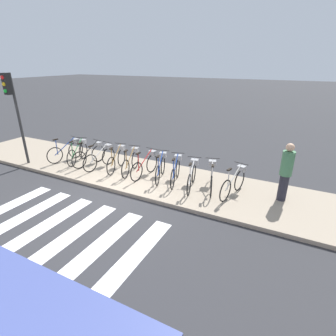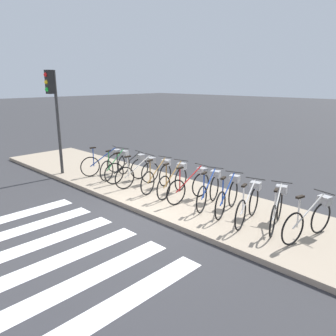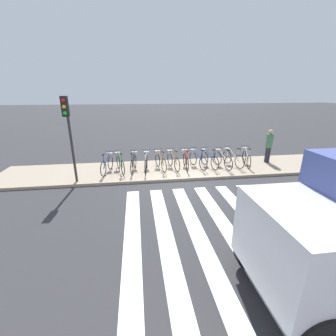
{
  "view_description": "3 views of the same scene",
  "coord_description": "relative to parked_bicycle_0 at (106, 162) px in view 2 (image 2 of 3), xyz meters",
  "views": [
    {
      "loc": [
        5.0,
        -5.96,
        3.98
      ],
      "look_at": [
        1.43,
        1.06,
        0.75
      ],
      "focal_mm": 28.0,
      "sensor_mm": 36.0,
      "label": 1
    },
    {
      "loc": [
        5.71,
        -5.02,
        3.25
      ],
      "look_at": [
        -0.11,
        1.01,
        1.01
      ],
      "focal_mm": 35.0,
      "sensor_mm": 36.0,
      "label": 2
    },
    {
      "loc": [
        -2.01,
        -8.96,
        3.78
      ],
      "look_at": [
        -0.72,
        0.18,
        0.59
      ],
      "focal_mm": 24.0,
      "sensor_mm": 36.0,
      "label": 3
    }
  ],
  "objects": [
    {
      "name": "ground_plane",
      "position": [
        3.42,
        -1.35,
        -0.56
      ],
      "size": [
        120.0,
        120.0,
        0.0
      ],
      "primitive_type": "plane",
      "color": "#2D2D30"
    },
    {
      "name": "sidewalk",
      "position": [
        3.42,
        0.09,
        -0.5
      ],
      "size": [
        16.91,
        2.89,
        0.12
      ],
      "color": "gray",
      "rests_on": "ground_plane"
    },
    {
      "name": "parked_bicycle_0",
      "position": [
        0.0,
        0.0,
        0.0
      ],
      "size": [
        0.54,
        1.58,
        0.99
      ],
      "color": "black",
      "rests_on": "sidewalk"
    },
    {
      "name": "parked_bicycle_1",
      "position": [
        0.56,
        0.06,
        0.0
      ],
      "size": [
        0.6,
        1.57,
        0.99
      ],
      "color": "black",
      "rests_on": "sidewalk"
    },
    {
      "name": "parked_bicycle_2",
      "position": [
        1.21,
        0.05,
        0.0
      ],
      "size": [
        0.46,
        1.61,
        0.99
      ],
      "color": "black",
      "rests_on": "sidewalk"
    },
    {
      "name": "parked_bicycle_3",
      "position": [
        1.8,
        -0.02,
        0.0
      ],
      "size": [
        0.46,
        1.61,
        0.99
      ],
      "color": "black",
      "rests_on": "sidewalk"
    },
    {
      "name": "parked_bicycle_4",
      "position": [
        2.49,
        0.1,
        0.0
      ],
      "size": [
        0.53,
        1.59,
        0.99
      ],
      "color": "black",
      "rests_on": "sidewalk"
    },
    {
      "name": "parked_bicycle_5",
      "position": [
        3.11,
        0.11,
        0.0
      ],
      "size": [
        0.52,
        1.59,
        0.99
      ],
      "color": "black",
      "rests_on": "sidewalk"
    },
    {
      "name": "parked_bicycle_6",
      "position": [
        3.76,
        0.09,
        0.0
      ],
      "size": [
        0.46,
        1.62,
        0.99
      ],
      "color": "black",
      "rests_on": "sidewalk"
    },
    {
      "name": "parked_bicycle_7",
      "position": [
        4.35,
        0.12,
        0.0
      ],
      "size": [
        0.62,
        1.56,
        0.99
      ],
      "color": "black",
      "rests_on": "sidewalk"
    },
    {
      "name": "parked_bicycle_8",
      "position": [
        4.94,
        0.1,
        0.0
      ],
      "size": [
        0.57,
        1.57,
        0.99
      ],
      "color": "black",
      "rests_on": "sidewalk"
    },
    {
      "name": "parked_bicycle_9",
      "position": [
        5.59,
        -0.04,
        0.0
      ],
      "size": [
        0.52,
        1.59,
        0.99
      ],
      "color": "black",
      "rests_on": "sidewalk"
    },
    {
      "name": "parked_bicycle_10",
      "position": [
        6.19,
        0.13,
        0.0
      ],
      "size": [
        0.63,
        1.55,
        0.99
      ],
      "color": "black",
      "rests_on": "sidewalk"
    },
    {
      "name": "parked_bicycle_11",
      "position": [
        6.94,
        0.08,
        0.0
      ],
      "size": [
        0.52,
        1.59,
        0.99
      ],
      "color": "black",
      "rests_on": "sidewalk"
    },
    {
      "name": "traffic_light",
      "position": [
        -1.2,
        -1.12,
        2.06
      ],
      "size": [
        0.24,
        0.4,
        3.47
      ],
      "color": "#2D2D2D",
      "rests_on": "sidewalk"
    }
  ]
}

